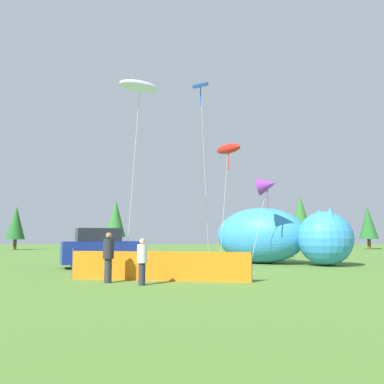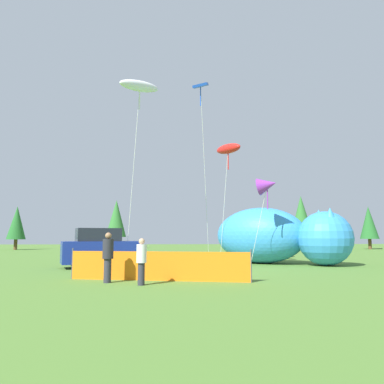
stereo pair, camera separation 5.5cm
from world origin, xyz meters
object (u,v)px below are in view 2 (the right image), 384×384
(kite_white_ghost, at_px, (140,87))
(folding_chair, at_px, (231,261))
(kite_red_lizard, at_px, (228,149))
(parked_car, at_px, (101,248))
(spectator_in_black_shirt, at_px, (108,255))
(kite_blue_box, at_px, (201,90))
(kite_purple_delta, at_px, (267,185))
(inflatable_cat, at_px, (277,238))
(spectator_in_blue_shirt, at_px, (141,260))

(kite_white_ghost, bearing_deg, folding_chair, -33.21)
(kite_red_lizard, bearing_deg, parked_car, -164.28)
(spectator_in_black_shirt, distance_m, kite_blue_box, 13.35)
(kite_red_lizard, distance_m, kite_purple_delta, 4.14)
(folding_chair, distance_m, inflatable_cat, 6.57)
(parked_car, xyz_separation_m, inflatable_cat, (10.10, 1.85, 0.57))
(spectator_in_blue_shirt, bearing_deg, kite_purple_delta, 46.71)
(spectator_in_blue_shirt, bearing_deg, inflatable_cat, 50.91)
(spectator_in_black_shirt, bearing_deg, kite_white_ghost, 84.59)
(folding_chair, bearing_deg, inflatable_cat, 49.77)
(inflatable_cat, xyz_separation_m, kite_purple_delta, (-1.25, -2.59, 2.81))
(spectator_in_blue_shirt, bearing_deg, parked_car, 109.72)
(folding_chair, bearing_deg, parked_car, 146.01)
(inflatable_cat, distance_m, kite_blue_box, 10.13)
(spectator_in_black_shirt, height_order, spectator_in_blue_shirt, spectator_in_black_shirt)
(kite_red_lizard, xyz_separation_m, kite_purple_delta, (1.63, -2.77, -2.61))
(folding_chair, bearing_deg, spectator_in_black_shirt, -153.61)
(folding_chair, bearing_deg, kite_white_ghost, 141.38)
(kite_blue_box, height_order, kite_purple_delta, kite_blue_box)
(kite_blue_box, bearing_deg, kite_white_ghost, -147.36)
(folding_chair, relative_size, kite_red_lizard, 0.12)
(spectator_in_blue_shirt, xyz_separation_m, kite_blue_box, (2.87, 9.04, 9.73))
(parked_car, distance_m, kite_blue_box, 11.19)
(folding_chair, xyz_separation_m, spectator_in_black_shirt, (-5.01, -3.10, 0.43))
(inflatable_cat, bearing_deg, kite_white_ghost, -129.57)
(parked_car, bearing_deg, kite_white_ghost, -35.14)
(spectator_in_black_shirt, bearing_deg, spectator_in_blue_shirt, -31.23)
(folding_chair, distance_m, spectator_in_black_shirt, 5.90)
(kite_purple_delta, bearing_deg, kite_blue_box, 143.96)
(spectator_in_black_shirt, bearing_deg, kite_red_lizard, 55.90)
(spectator_in_blue_shirt, bearing_deg, folding_chair, 45.77)
(kite_white_ghost, bearing_deg, kite_blue_box, 32.64)
(folding_chair, xyz_separation_m, inflatable_cat, (3.71, 5.33, 1.02))
(kite_white_ghost, bearing_deg, kite_purple_delta, -1.33)
(parked_car, distance_m, spectator_in_black_shirt, 6.73)
(folding_chair, xyz_separation_m, spectator_in_blue_shirt, (-3.76, -3.86, 0.31))
(folding_chair, height_order, kite_purple_delta, kite_purple_delta)
(spectator_in_black_shirt, bearing_deg, kite_purple_delta, 38.06)
(kite_red_lizard, bearing_deg, inflatable_cat, -3.59)
(folding_chair, height_order, kite_red_lizard, kite_red_lizard)
(folding_chair, distance_m, kite_red_lizard, 8.52)
(kite_red_lizard, bearing_deg, kite_white_ghost, -153.65)
(spectator_in_blue_shirt, relative_size, kite_white_ghost, 0.15)
(spectator_in_black_shirt, xyz_separation_m, kite_red_lizard, (5.83, 8.61, 6.01))
(inflatable_cat, distance_m, kite_white_ghost, 11.81)
(kite_blue_box, bearing_deg, spectator_in_blue_shirt, -107.64)
(kite_purple_delta, bearing_deg, folding_chair, -131.91)
(kite_blue_box, xyz_separation_m, kite_purple_delta, (3.35, -2.44, -6.22))
(parked_car, bearing_deg, kite_blue_box, -1.55)
(kite_red_lizard, height_order, kite_white_ghost, kite_white_ghost)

